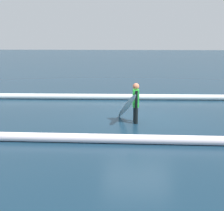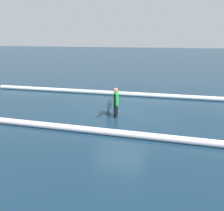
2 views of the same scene
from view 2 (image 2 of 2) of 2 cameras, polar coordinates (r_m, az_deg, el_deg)
ground_plane at (r=11.68m, az=2.07°, el=-1.82°), size 163.66×163.66×0.00m
surfer at (r=10.95m, az=0.91°, el=1.10°), size 0.23×0.60×1.37m
surfboard at (r=11.06m, az=-0.69°, el=0.23°), size 0.83×1.76×1.18m
wave_crest_foreground at (r=14.93m, az=9.37°, el=2.47°), size 21.63×1.22×0.27m
wave_crest_midground at (r=9.72m, az=-11.85°, el=-5.12°), size 20.59×0.62×0.26m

